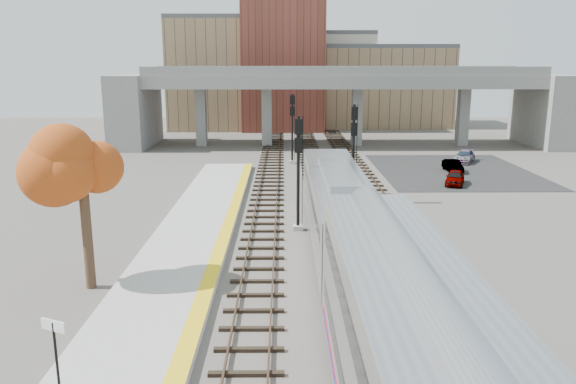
# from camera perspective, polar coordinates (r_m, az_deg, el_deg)

# --- Properties ---
(ground) EXTENTS (160.00, 160.00, 0.00)m
(ground) POSITION_cam_1_polar(r_m,az_deg,el_deg) (25.81, 4.01, -9.69)
(ground) COLOR #47423D
(ground) RESTS_ON ground
(platform) EXTENTS (4.50, 60.00, 0.35)m
(platform) POSITION_cam_1_polar(r_m,az_deg,el_deg) (26.21, -12.21, -9.19)
(platform) COLOR #9E9E99
(platform) RESTS_ON ground
(yellow_strip) EXTENTS (0.70, 60.00, 0.01)m
(yellow_strip) POSITION_cam_1_polar(r_m,az_deg,el_deg) (25.82, -8.04, -8.93)
(yellow_strip) COLOR yellow
(yellow_strip) RESTS_ON platform
(tracks) EXTENTS (10.70, 95.00, 0.25)m
(tracks) POSITION_cam_1_polar(r_m,az_deg,el_deg) (37.67, 3.98, -2.20)
(tracks) COLOR black
(tracks) RESTS_ON ground
(overpass) EXTENTS (54.00, 12.00, 9.50)m
(overpass) POSITION_cam_1_polar(r_m,az_deg,el_deg) (69.20, 5.33, 9.55)
(overpass) COLOR slate
(overpass) RESTS_ON ground
(buildings_far) EXTENTS (43.00, 21.00, 20.60)m
(buildings_far) POSITION_cam_1_polar(r_m,az_deg,el_deg) (90.38, 1.62, 11.71)
(buildings_far) COLOR #927655
(buildings_far) RESTS_ON ground
(parking_lot) EXTENTS (14.00, 18.00, 0.04)m
(parking_lot) POSITION_cam_1_polar(r_m,az_deg,el_deg) (55.05, 16.42, 2.10)
(parking_lot) COLOR black
(parking_lot) RESTS_ON ground
(locomotive) EXTENTS (3.02, 19.05, 4.10)m
(locomotive) POSITION_cam_1_polar(r_m,az_deg,el_deg) (31.15, 5.03, -1.29)
(locomotive) COLOR #A8AAB2
(locomotive) RESTS_ON ground
(signal_mast_near) EXTENTS (0.60, 0.64, 6.92)m
(signal_mast_near) POSITION_cam_1_polar(r_m,az_deg,el_deg) (33.33, 1.04, 1.70)
(signal_mast_near) COLOR #9E9E99
(signal_mast_near) RESTS_ON ground
(signal_mast_mid) EXTENTS (0.60, 0.64, 7.09)m
(signal_mast_mid) POSITION_cam_1_polar(r_m,az_deg,el_deg) (40.31, 6.64, 3.77)
(signal_mast_mid) COLOR #9E9E99
(signal_mast_mid) RESTS_ON ground
(signal_mast_far) EXTENTS (0.60, 0.64, 6.96)m
(signal_mast_far) POSITION_cam_1_polar(r_m,az_deg,el_deg) (56.14, 0.43, 6.37)
(signal_mast_far) COLOR #9E9E99
(signal_mast_far) RESTS_ON ground
(station_sign) EXTENTS (0.84, 0.43, 2.27)m
(station_sign) POSITION_cam_1_polar(r_m,az_deg,el_deg) (18.40, -22.62, -13.75)
(station_sign) COLOR black
(station_sign) RESTS_ON platform
(tree) EXTENTS (3.60, 3.60, 7.28)m
(tree) POSITION_cam_1_polar(r_m,az_deg,el_deg) (25.82, -20.22, 2.07)
(tree) COLOR #382619
(tree) RESTS_ON ground
(car_a) EXTENTS (2.56, 3.81, 1.21)m
(car_a) POSITION_cam_1_polar(r_m,az_deg,el_deg) (48.53, 16.60, 1.42)
(car_a) COLOR #99999E
(car_a) RESTS_ON parking_lot
(car_b) EXTENTS (1.19, 3.37, 1.11)m
(car_b) POSITION_cam_1_polar(r_m,az_deg,el_deg) (54.30, 16.39, 2.57)
(car_b) COLOR #99999E
(car_b) RESTS_ON parking_lot
(car_c) EXTENTS (3.37, 4.36, 1.18)m
(car_c) POSITION_cam_1_polar(r_m,az_deg,el_deg) (59.79, 17.47, 3.46)
(car_c) COLOR #99999E
(car_c) RESTS_ON parking_lot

